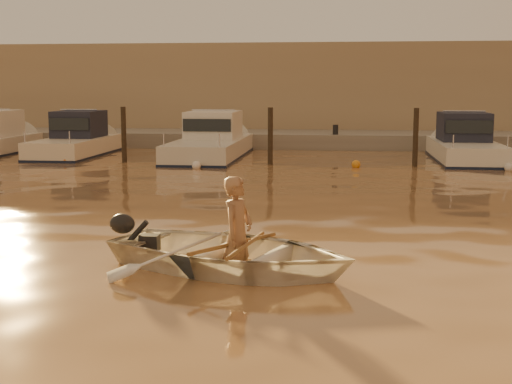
# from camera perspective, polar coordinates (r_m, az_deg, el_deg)

# --- Properties ---
(ground_plane) EXTENTS (160.00, 160.00, 0.00)m
(ground_plane) POSITION_cam_1_polar(r_m,az_deg,el_deg) (11.62, -4.85, -5.25)
(ground_plane) COLOR brown
(ground_plane) RESTS_ON ground
(dinghy) EXTENTS (4.54, 3.85, 0.80)m
(dinghy) POSITION_cam_1_polar(r_m,az_deg,el_deg) (10.73, -1.96, -4.85)
(dinghy) COLOR silver
(dinghy) RESTS_ON ground_plane
(person) EXTENTS (0.60, 0.73, 1.74)m
(person) POSITION_cam_1_polar(r_m,az_deg,el_deg) (10.62, -1.49, -3.39)
(person) COLOR #976B4B
(person) RESTS_ON dinghy
(outboard_motor) EXTENTS (0.98, 0.67, 0.70)m
(outboard_motor) POSITION_cam_1_polar(r_m,az_deg,el_deg) (11.49, -8.61, -4.04)
(outboard_motor) COLOR black
(outboard_motor) RESTS_ON dinghy
(oar_port) EXTENTS (0.31, 2.09, 0.13)m
(oar_port) POSITION_cam_1_polar(r_m,az_deg,el_deg) (10.59, -0.76, -4.25)
(oar_port) COLOR olive
(oar_port) RESTS_ON dinghy
(oar_starboard) EXTENTS (1.07, 1.87, 0.13)m
(oar_starboard) POSITION_cam_1_polar(r_m,az_deg,el_deg) (10.68, -1.72, -4.14)
(oar_starboard) COLOR brown
(oar_starboard) RESTS_ON dinghy
(moored_boat_1) EXTENTS (2.10, 6.30, 1.75)m
(moored_boat_1) POSITION_cam_1_polar(r_m,az_deg,el_deg) (29.11, -14.31, 4.06)
(moored_boat_1) COLOR beige
(moored_boat_1) RESTS_ON ground_plane
(moored_boat_2) EXTENTS (2.40, 8.00, 1.75)m
(moored_boat_2) POSITION_cam_1_polar(r_m,az_deg,el_deg) (27.60, -3.67, 4.08)
(moored_boat_2) COLOR silver
(moored_boat_2) RESTS_ON ground_plane
(moored_boat_4) EXTENTS (2.18, 6.76, 1.75)m
(moored_boat_4) POSITION_cam_1_polar(r_m,az_deg,el_deg) (27.50, 16.42, 3.73)
(moored_boat_4) COLOR silver
(moored_boat_4) RESTS_ON ground_plane
(piling_1) EXTENTS (0.18, 0.18, 2.20)m
(piling_1) POSITION_cam_1_polar(r_m,az_deg,el_deg) (26.12, -10.53, 4.30)
(piling_1) COLOR #2D2319
(piling_1) RESTS_ON ground_plane
(piling_2) EXTENTS (0.18, 0.18, 2.20)m
(piling_2) POSITION_cam_1_polar(r_m,az_deg,el_deg) (25.04, 1.15, 4.27)
(piling_2) COLOR #2D2319
(piling_2) RESTS_ON ground_plane
(piling_3) EXTENTS (0.18, 0.18, 2.20)m
(piling_3) POSITION_cam_1_polar(r_m,az_deg,el_deg) (25.04, 12.64, 4.06)
(piling_3) COLOR #2D2319
(piling_3) RESTS_ON ground_plane
(fender_b) EXTENTS (0.30, 0.30, 0.30)m
(fender_b) POSITION_cam_1_polar(r_m,az_deg,el_deg) (26.49, -14.94, 2.48)
(fender_b) COLOR orange
(fender_b) RESTS_ON ground_plane
(fender_c) EXTENTS (0.30, 0.30, 0.30)m
(fender_c) POSITION_cam_1_polar(r_m,az_deg,el_deg) (23.98, -4.79, 2.13)
(fender_c) COLOR white
(fender_c) RESTS_ON ground_plane
(fender_d) EXTENTS (0.30, 0.30, 0.30)m
(fender_d) POSITION_cam_1_polar(r_m,az_deg,el_deg) (24.44, 8.01, 2.20)
(fender_d) COLOR orange
(fender_d) RESTS_ON ground_plane
(fender_e) EXTENTS (0.30, 0.30, 0.30)m
(fender_e) POSITION_cam_1_polar(r_m,az_deg,el_deg) (24.66, 19.58, 1.84)
(fender_e) COLOR silver
(fender_e) RESTS_ON ground_plane
(quay) EXTENTS (52.00, 4.00, 1.00)m
(quay) POSITION_cam_1_polar(r_m,az_deg,el_deg) (32.73, 2.88, 3.95)
(quay) COLOR gray
(quay) RESTS_ON ground_plane
(waterfront_building) EXTENTS (46.00, 7.00, 4.80)m
(waterfront_building) POSITION_cam_1_polar(r_m,az_deg,el_deg) (38.12, 3.51, 7.98)
(waterfront_building) COLOR #9E8466
(waterfront_building) RESTS_ON quay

